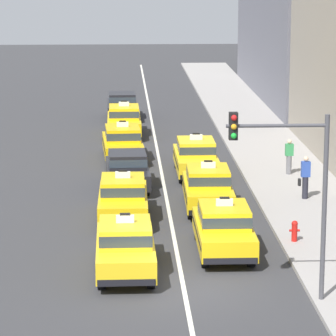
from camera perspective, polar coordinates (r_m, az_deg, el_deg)
The scene contains 16 objects.
ground_plane at distance 29.82m, azimuth 0.92°, elevation -6.97°, with size 160.00×160.00×0.00m, color #353538.
lane_stripe_left_right at distance 49.12m, azimuth -0.58°, elevation 0.78°, with size 0.14×80.00×0.01m, color silver.
sidewalk_curb at distance 44.80m, azimuth 6.85°, elevation -0.35°, with size 4.00×90.00×0.15m, color #9E9993.
taxi_left_nearest at distance 31.00m, azimuth -2.48°, elevation -4.51°, with size 1.85×4.57×1.96m.
taxi_left_second at distance 36.99m, azimuth -2.61°, elevation -1.72°, with size 1.86×4.58×1.96m.
sedan_left_third at distance 41.97m, azimuth -2.36°, elevation -0.06°, with size 1.91×4.36×1.58m.
taxi_left_fourth at distance 47.68m, azimuth -2.64°, elevation 1.49°, with size 2.03×4.64×1.96m.
taxi_left_fifth at distance 54.08m, azimuth -2.55°, elevation 2.79°, with size 1.84×4.57×1.96m.
sedan_left_sixth at distance 59.67m, azimuth -2.66°, elevation 3.66°, with size 1.83×4.33×1.58m.
taxi_right_nearest at distance 33.02m, azimuth 3.24°, elevation -3.46°, with size 1.85×4.57×1.96m.
taxi_right_second at distance 38.66m, azimuth 2.31°, elevation -1.09°, with size 1.91×4.60×1.96m.
taxi_right_third at distance 44.40m, azimuth 1.62°, elevation 0.68°, with size 1.84×4.57×1.96m.
pedestrian_near_crosswalk at distance 44.32m, azimuth 7.00°, elevation 0.66°, with size 0.36×0.24×1.58m.
pedestrian_by_storefront at distance 39.99m, azimuth 7.92°, elevation -0.54°, with size 0.47×0.24×1.73m.
fire_hydrant at distance 34.18m, azimuth 7.31°, elevation -3.57°, with size 0.36×0.22×0.73m.
traffic_light_pole at distance 27.65m, azimuth 7.12°, elevation -0.37°, with size 2.87×0.33×5.58m.
Camera 1 is at (-1.83, -28.08, 9.88)m, focal length 105.65 mm.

